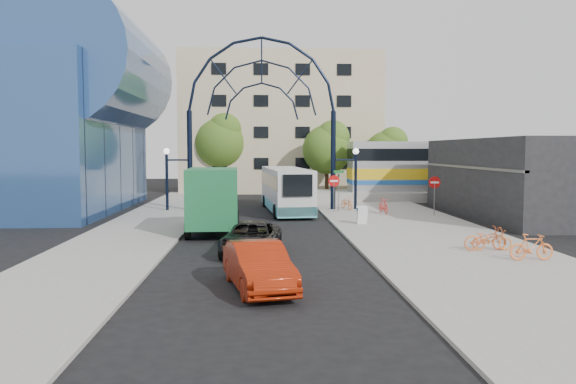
{
  "coord_description": "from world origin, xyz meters",
  "views": [
    {
      "loc": [
        -0.18,
        -25.22,
        4.27
      ],
      "look_at": [
        1.41,
        6.0,
        1.94
      ],
      "focal_mm": 35.0,
      "sensor_mm": 36.0,
      "label": 1
    }
  ],
  "objects": [
    {
      "name": "bike_far_b",
      "position": [
        10.07,
        -4.79,
        0.63
      ],
      "size": [
        1.69,
        0.5,
        1.01
      ],
      "primitive_type": "imported",
      "rotation": [
        0.0,
        0.0,
        1.56
      ],
      "color": "orange",
      "rests_on": "sidewalk_east"
    },
    {
      "name": "sandwich_board",
      "position": [
        5.6,
        5.98,
        0.74
      ],
      "size": [
        0.55,
        0.61,
        0.99
      ],
      "color": "white",
      "rests_on": "sidewalk_east"
    },
    {
      "name": "city_bus",
      "position": [
        1.66,
        13.7,
        1.58
      ],
      "size": [
        3.33,
        11.15,
        3.02
      ],
      "rotation": [
        0.0,
        0.0,
        0.08
      ],
      "color": "silver",
      "rests_on": "ground"
    },
    {
      "name": "red_sedan",
      "position": [
        -0.22,
        -8.24,
        0.73
      ],
      "size": [
        2.47,
        4.64,
        1.45
      ],
      "primitive_type": "imported",
      "rotation": [
        0.0,
        0.0,
        0.22
      ],
      "color": "maroon",
      "rests_on": "ground"
    },
    {
      "name": "tree_north_a",
      "position": [
        6.12,
        25.93,
        4.61
      ],
      "size": [
        4.48,
        4.48,
        7.0
      ],
      "color": "#382314",
      "rests_on": "ground"
    },
    {
      "name": "tree_north_c",
      "position": [
        12.12,
        27.93,
        4.28
      ],
      "size": [
        4.16,
        4.16,
        6.5
      ],
      "color": "#382314",
      "rests_on": "ground"
    },
    {
      "name": "stop_sign",
      "position": [
        4.8,
        12.0,
        1.99
      ],
      "size": [
        0.8,
        0.07,
        2.5
      ],
      "color": "slate",
      "rests_on": "sidewalk_east"
    },
    {
      "name": "sidewalk_east",
      "position": [
        8.0,
        4.0,
        0.06
      ],
      "size": [
        8.0,
        56.0,
        0.12
      ],
      "primitive_type": "cube",
      "color": "gray",
      "rests_on": "ground"
    },
    {
      "name": "train_car",
      "position": [
        20.0,
        22.0,
        2.9
      ],
      "size": [
        25.1,
        3.05,
        4.2
      ],
      "color": "#B7B7BC",
      "rests_on": "train_platform"
    },
    {
      "name": "transit_hall",
      "position": [
        -15.3,
        15.0,
        6.7
      ],
      "size": [
        16.5,
        18.0,
        14.5
      ],
      "color": "#2A4B83",
      "rests_on": "ground"
    },
    {
      "name": "bike_near_b",
      "position": [
        7.94,
        11.02,
        0.63
      ],
      "size": [
        0.68,
        1.74,
        1.02
      ],
      "primitive_type": "imported",
      "rotation": [
        0.0,
        0.0,
        0.12
      ],
      "color": "red",
      "rests_on": "sidewalk_east"
    },
    {
      "name": "train_platform",
      "position": [
        20.0,
        22.0,
        0.4
      ],
      "size": [
        32.0,
        5.0,
        0.8
      ],
      "primitive_type": "cube",
      "color": "gray",
      "rests_on": "ground"
    },
    {
      "name": "green_truck",
      "position": [
        -2.55,
        3.83,
        1.68
      ],
      "size": [
        2.8,
        6.75,
        3.36
      ],
      "rotation": [
        0.0,
        0.0,
        0.04
      ],
      "color": "black",
      "rests_on": "ground"
    },
    {
      "name": "ground",
      "position": [
        0.0,
        0.0,
        0.0
      ],
      "size": [
        120.0,
        120.0,
        0.0
      ],
      "primitive_type": "plane",
      "color": "black",
      "rests_on": "ground"
    },
    {
      "name": "bike_far_a",
      "position": [
        9.47,
        -2.6,
        0.56
      ],
      "size": [
        1.69,
        0.66,
        0.87
      ],
      "primitive_type": "imported",
      "rotation": [
        0.0,
        0.0,
        1.52
      ],
      "color": "orange",
      "rests_on": "sidewalk_east"
    },
    {
      "name": "black_suv",
      "position": [
        -0.52,
        -2.32,
        0.66
      ],
      "size": [
        2.72,
        4.96,
        1.32
      ],
      "primitive_type": "imported",
      "rotation": [
        0.0,
        0.0,
        -0.12
      ],
      "color": "black",
      "rests_on": "ground"
    },
    {
      "name": "commercial_block_east",
      "position": [
        16.0,
        10.0,
        2.5
      ],
      "size": [
        6.0,
        16.0,
        5.0
      ],
      "primitive_type": "cube",
      "color": "black",
      "rests_on": "ground"
    },
    {
      "name": "do_not_enter_sign",
      "position": [
        11.0,
        10.0,
        1.98
      ],
      "size": [
        0.76,
        0.07,
        2.48
      ],
      "color": "slate",
      "rests_on": "sidewalk_east"
    },
    {
      "name": "bike_near_a",
      "position": [
        5.99,
        14.0,
        0.59
      ],
      "size": [
        1.08,
        1.88,
        0.93
      ],
      "primitive_type": "imported",
      "rotation": [
        0.0,
        0.0,
        0.27
      ],
      "color": "orange",
      "rests_on": "sidewalk_east"
    },
    {
      "name": "gateway_arch",
      "position": [
        0.0,
        14.0,
        8.56
      ],
      "size": [
        13.64,
        0.44,
        12.1
      ],
      "color": "black",
      "rests_on": "ground"
    },
    {
      "name": "tree_north_b",
      "position": [
        -3.88,
        29.93,
        5.27
      ],
      "size": [
        5.12,
        5.12,
        8.0
      ],
      "color": "#382314",
      "rests_on": "ground"
    },
    {
      "name": "apartment_block",
      "position": [
        2.0,
        34.97,
        7.0
      ],
      "size": [
        20.0,
        12.1,
        14.0
      ],
      "color": "#C7B08A",
      "rests_on": "ground"
    },
    {
      "name": "plaza_west",
      "position": [
        -6.5,
        6.0,
        0.06
      ],
      "size": [
        5.0,
        50.0,
        0.12
      ],
      "primitive_type": "cube",
      "color": "gray",
      "rests_on": "ground"
    },
    {
      "name": "street_name_sign",
      "position": [
        5.2,
        12.6,
        2.13
      ],
      "size": [
        0.7,
        0.7,
        2.8
      ],
      "color": "slate",
      "rests_on": "sidewalk_east"
    },
    {
      "name": "bike_far_c",
      "position": [
        9.19,
        -2.59,
        0.62
      ],
      "size": [
        1.95,
        0.88,
        0.99
      ],
      "primitive_type": "imported",
      "rotation": [
        0.0,
        0.0,
        1.69
      ],
      "color": "#DA602B",
      "rests_on": "sidewalk_east"
    }
  ]
}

